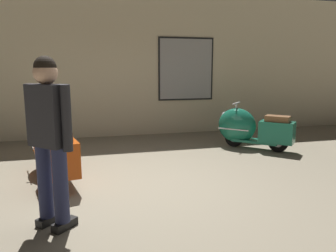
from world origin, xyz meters
The scene contains 5 objects.
ground_plane centered at (0.00, 0.00, 0.00)m, with size 60.00×60.00×0.00m, color gray.
showroom_back_wall centered at (0.01, 3.72, 1.75)m, with size 18.00×0.24×3.49m.
scooter_0 centered at (-1.25, 0.85, 0.49)m, with size 0.89×1.83×1.08m.
scooter_1 centered at (2.55, 1.67, 0.43)m, with size 1.42×1.41×0.95m.
visitor_0 centered at (-1.08, -0.94, 1.03)m, with size 0.46×0.46×1.77m.
Camera 1 is at (-0.71, -4.30, 1.64)m, focal length 34.42 mm.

